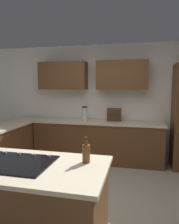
# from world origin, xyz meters

# --- Properties ---
(ground_plane) EXTENTS (14.00, 14.00, 0.00)m
(ground_plane) POSITION_xyz_m (0.00, 0.00, 0.00)
(ground_plane) COLOR #9E937F
(wall_back) EXTENTS (6.00, 0.44, 2.60)m
(wall_back) POSITION_xyz_m (0.06, -2.05, 1.44)
(wall_back) COLOR white
(wall_back) RESTS_ON ground
(lower_cabinets_back) EXTENTS (2.80, 0.60, 0.86)m
(lower_cabinets_back) POSITION_xyz_m (0.10, -1.72, 0.43)
(lower_cabinets_back) COLOR brown
(lower_cabinets_back) RESTS_ON ground
(countertop_back) EXTENTS (2.84, 0.64, 0.04)m
(countertop_back) POSITION_xyz_m (0.10, -1.72, 0.88)
(countertop_back) COLOR beige
(countertop_back) RESTS_ON lower_cabinets_back
(island_base) EXTENTS (1.80, 0.81, 0.86)m
(island_base) POSITION_xyz_m (0.44, 0.96, 0.43)
(island_base) COLOR brown
(island_base) RESTS_ON ground
(island_top) EXTENTS (1.88, 0.89, 0.04)m
(island_top) POSITION_xyz_m (0.44, 0.96, 0.88)
(island_top) COLOR beige
(island_top) RESTS_ON island_base
(cooktop) EXTENTS (0.76, 0.56, 0.03)m
(cooktop) POSITION_xyz_m (0.44, 0.95, 0.91)
(cooktop) COLOR black
(cooktop) RESTS_ON island_top
(blender) EXTENTS (0.15, 0.15, 0.32)m
(blender) POSITION_xyz_m (0.40, -1.73, 1.04)
(blender) COLOR beige
(blender) RESTS_ON countertop_back
(spice_rack) EXTENTS (0.31, 0.11, 0.29)m
(spice_rack) POSITION_xyz_m (-0.25, -1.80, 1.04)
(spice_rack) COLOR #472B19
(spice_rack) RESTS_ON countertop_back
(second_bottle) EXTENTS (0.08, 0.08, 0.26)m
(second_bottle) POSITION_xyz_m (-0.25, 0.77, 1.00)
(second_bottle) COLOR brown
(second_bottle) RESTS_ON island_top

